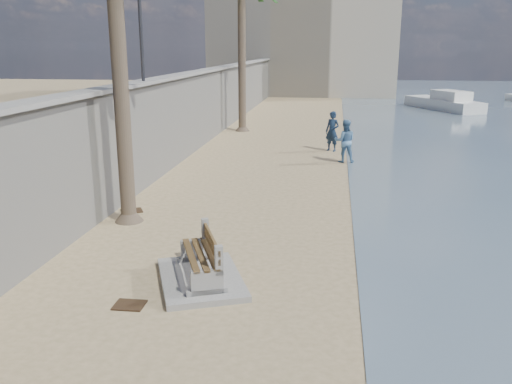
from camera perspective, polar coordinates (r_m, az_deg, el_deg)
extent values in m
cube|color=gray|center=(27.04, -6.00, 8.65)|extent=(0.45, 70.00, 3.50)
cube|color=gray|center=(26.90, -6.11, 12.46)|extent=(0.80, 70.00, 0.12)
cube|color=#B7AA93|center=(58.20, 5.11, 17.28)|extent=(18.00, 12.00, 14.00)
cube|color=gray|center=(11.50, -5.81, -9.08)|extent=(2.40, 2.81, 0.13)
cylinder|color=brown|center=(14.94, -14.10, 11.46)|extent=(0.42, 0.42, 7.85)
cylinder|color=brown|center=(31.21, -1.49, 14.29)|extent=(0.44, 0.44, 8.62)
cylinder|color=#2D2D33|center=(19.23, -12.17, 18.82)|extent=(0.12, 0.12, 5.00)
imported|color=#16263C|center=(25.52, 8.04, 6.64)|extent=(0.92, 0.82, 2.13)
imported|color=#507BA6|center=(23.11, 9.35, 5.55)|extent=(1.01, 0.81, 2.00)
cube|color=#382616|center=(16.55, -12.95, -1.95)|extent=(0.77, 0.72, 0.03)
cube|color=#382616|center=(10.76, -13.18, -11.51)|extent=(0.58, 0.47, 0.03)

